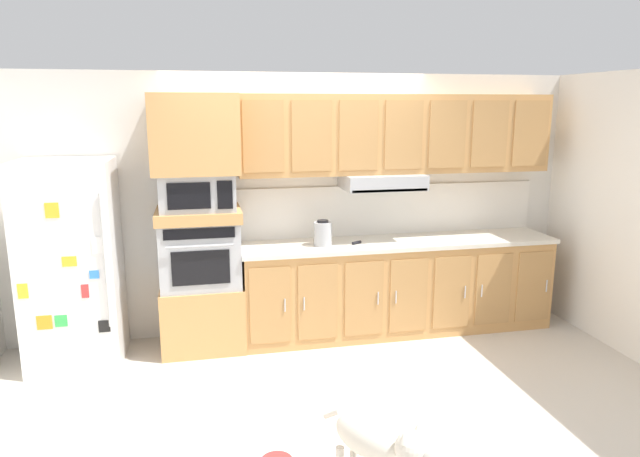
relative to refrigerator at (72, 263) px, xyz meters
name	(u,v)px	position (x,y,z in m)	size (l,w,h in m)	color
ground_plane	(321,372)	(2.03, -0.68, -0.88)	(9.60, 9.60, 0.00)	beige
back_kitchen_wall	(297,204)	(2.03, 0.43, 0.37)	(6.20, 0.12, 2.50)	silver
side_panel_right	(625,213)	(4.83, -0.68, 0.37)	(0.12, 7.10, 2.50)	white
refrigerator	(72,263)	(0.00, 0.00, 0.00)	(0.76, 0.73, 1.76)	white
oven_base_cabinet	(203,315)	(1.07, 0.07, -0.58)	(0.74, 0.62, 0.60)	tan
built_in_oven	(200,253)	(1.07, 0.07, 0.02)	(0.70, 0.62, 0.60)	#A8AAAF
appliance_mid_shelf	(199,214)	(1.07, 0.07, 0.37)	(0.74, 0.62, 0.10)	tan
microwave	(197,191)	(1.08, 0.07, 0.58)	(0.64, 0.54, 0.32)	#A8AAAF
appliance_upper_cabinet	(195,134)	(1.07, 0.07, 1.08)	(0.74, 0.62, 0.68)	tan
lower_cabinet_run	(398,287)	(2.96, 0.07, -0.44)	(3.04, 0.63, 0.88)	tan
countertop_slab	(399,242)	(2.96, 0.07, 0.02)	(3.08, 0.64, 0.04)	silver
backsplash_panel	(390,210)	(2.96, 0.36, 0.29)	(3.08, 0.02, 0.50)	white
upper_cabinet_with_hood	(397,137)	(2.95, 0.19, 1.02)	(3.04, 0.48, 0.88)	tan
screwdriver	(357,243)	(2.52, -0.01, 0.05)	(0.16, 0.16, 0.03)	black
electric_kettle	(323,233)	(2.20, 0.02, 0.15)	(0.17, 0.17, 0.24)	#A8AAAF
dog	(377,441)	(2.01, -2.26, -0.54)	(0.50, 0.69, 0.52)	beige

